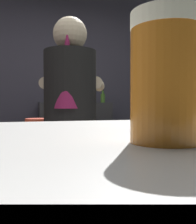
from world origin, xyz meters
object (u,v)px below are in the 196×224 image
object	(u,v)px
bottle_hot_sauce	(103,98)
mixing_bowl	(38,122)
chefs_knife	(95,123)
pint_glass_near	(165,78)
pint_glass_far	(165,81)
bottle_vinegar	(76,96)
bartender	(70,125)
knife_block	(153,110)

from	to	relation	value
bottle_hot_sauce	mixing_bowl	bearing A→B (deg)	-126.53
chefs_knife	pint_glass_near	distance (m)	1.88
chefs_knife	pint_glass_near	world-z (taller)	pint_glass_near
pint_glass_near	chefs_knife	bearing A→B (deg)	76.68
mixing_bowl	pint_glass_far	world-z (taller)	pint_glass_far
pint_glass_far	bottle_vinegar	xyz separation A→B (m)	(0.43, 2.91, 0.08)
pint_glass_near	bottle_vinegar	distance (m)	3.11
chefs_knife	bottle_vinegar	distance (m)	1.28
pint_glass_near	bottle_vinegar	size ratio (longest dim) A/B	0.58
bartender	bottle_vinegar	xyz separation A→B (m)	(0.37, 1.65, 0.25)
mixing_bowl	pint_glass_far	size ratio (longest dim) A/B	1.25
knife_block	bottle_vinegar	distance (m)	1.23
mixing_bowl	pint_glass_near	world-z (taller)	pint_glass_near
knife_block	bottle_vinegar	bearing A→B (deg)	116.13
mixing_bowl	bottle_hot_sauce	distance (m)	1.54
bottle_hot_sauce	pint_glass_far	bearing A→B (deg)	-105.17
knife_block	bottle_vinegar	world-z (taller)	bottle_vinegar
bottle_vinegar	bottle_hot_sauce	xyz separation A→B (m)	(0.35, -0.04, -0.02)
pint_glass_far	bottle_vinegar	world-z (taller)	bottle_vinegar
pint_glass_far	bottle_hot_sauce	size ratio (longest dim) A/B	0.91
knife_block	pint_glass_far	bearing A→B (deg)	-117.88
bartender	knife_block	bearing A→B (deg)	-38.30
mixing_bowl	chefs_knife	distance (m)	0.47
knife_block	mixing_bowl	distance (m)	1.11
bartender	bottle_vinegar	bearing A→B (deg)	7.39
bartender	bottle_hot_sauce	distance (m)	1.78
bottle_vinegar	pint_glass_near	bearing A→B (deg)	-99.59
bottle_hot_sauce	bottle_vinegar	bearing A→B (deg)	173.36
knife_block	bottle_hot_sauce	world-z (taller)	bottle_hot_sauce
bottle_hot_sauce	knife_block	bearing A→B (deg)	-80.06
chefs_knife	mixing_bowl	bearing A→B (deg)	-163.33
knife_block	bottle_vinegar	size ratio (longest dim) A/B	1.22
chefs_knife	bottle_hot_sauce	xyz separation A→B (m)	(0.44, 1.21, 0.25)
bottle_vinegar	bottle_hot_sauce	bearing A→B (deg)	-6.64
knife_block	chefs_knife	size ratio (longest dim) A/B	1.16
mixing_bowl	bottle_hot_sauce	size ratio (longest dim) A/B	1.13
pint_glass_near	mixing_bowl	bearing A→B (deg)	91.20
pint_glass_far	bottle_vinegar	distance (m)	2.94
bartender	mixing_bowl	xyz separation A→B (m)	(-0.19, 0.39, 0.00)
bartender	pint_glass_near	size ratio (longest dim) A/B	12.68
bottle_vinegar	bottle_hot_sauce	distance (m)	0.35
knife_block	pint_glass_near	xyz separation A→B (m)	(-1.05, -1.97, 0.08)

